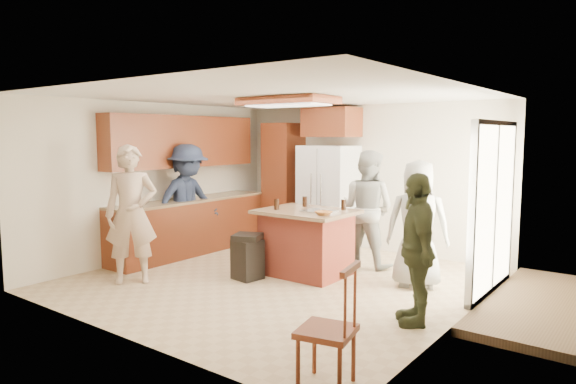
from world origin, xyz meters
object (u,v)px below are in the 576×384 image
Objects in this scene: kitchen_island at (306,242)px; person_behind_right at (418,224)px; person_counter at (188,201)px; spindle_chair at (329,331)px; person_side_right at (417,249)px; refrigerator at (328,197)px; person_behind_left at (367,209)px; person_front_left at (131,214)px; trash_bin at (247,256)px.

person_behind_right is at bearing 14.26° from kitchen_island.
person_behind_right is at bearing -75.24° from person_counter.
spindle_chair is at bearing 79.21° from person_behind_right.
person_side_right is 3.69m from refrigerator.
person_behind_right is (1.03, -0.56, -0.04)m from person_behind_left.
kitchen_island is (0.68, -1.65, -0.43)m from refrigerator.
person_front_left is at bearing 12.76° from person_behind_right.
refrigerator is at bearing -32.73° from person_counter.
person_behind_right is at bearing 27.70° from trash_bin.
person_front_left is at bearing -137.76° from trash_bin.
person_front_left reaches higher than person_behind_left.
person_behind_right is 3.71m from person_counter.
person_front_left reaches higher than refrigerator.
trash_bin is 0.63× the size of spindle_chair.
person_behind_left is at bearing -49.25° from person_behind_right.
person_counter is 4.80m from spindle_chair.
person_behind_left is at bearing 63.77° from kitchen_island.
person_behind_right is 3.04m from spindle_chair.
person_counter is 1.43× the size of kitchen_island.
person_front_left is at bearing 166.60° from spindle_chair.
refrigerator is 1.84m from kitchen_island.
person_counter is 2.42m from refrigerator.
person_behind_left reaches higher than person_side_right.
person_behind_left is 0.96× the size of person_counter.
person_behind_right is 2.33m from trash_bin.
person_counter is (-3.65, -0.66, 0.08)m from person_behind_right.
person_side_right reaches higher than spindle_chair.
person_front_left reaches higher than kitchen_island.
person_counter is at bearing 166.20° from trash_bin.
kitchen_island is at bearing -67.57° from refrigerator.
person_behind_right is 1.04× the size of person_side_right.
trash_bin is (-0.98, -1.62, -0.56)m from person_behind_left.
trash_bin is at bearing 6.89° from person_behind_right.
kitchen_island is at bearing 64.85° from person_behind_left.
person_front_left is 1.45× the size of kitchen_island.
person_front_left is 1.52m from person_counter.
person_counter reaches higher than spindle_chair.
kitchen_island is at bearing -4.46° from person_front_left.
person_front_left is 3.82m from spindle_chair.
person_behind_right is 0.91× the size of person_counter.
person_behind_right is 2.65× the size of trash_bin.
spindle_chair reaches higher than trash_bin.
person_behind_right is 1.30× the size of kitchen_island.
spindle_chair is at bearing -114.46° from person_counter.
person_counter is at bearing -130.87° from person_side_right.
spindle_chair is (4.17, -2.32, -0.46)m from person_counter.
refrigerator is 1.41× the size of kitchen_island.
person_behind_right is at bearing -16.81° from person_front_left.
refrigerator is 2.86× the size of trash_bin.
person_front_left is 1.11× the size of person_behind_right.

